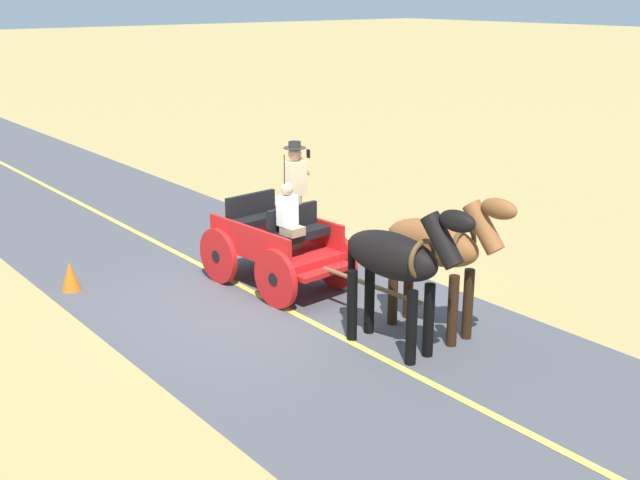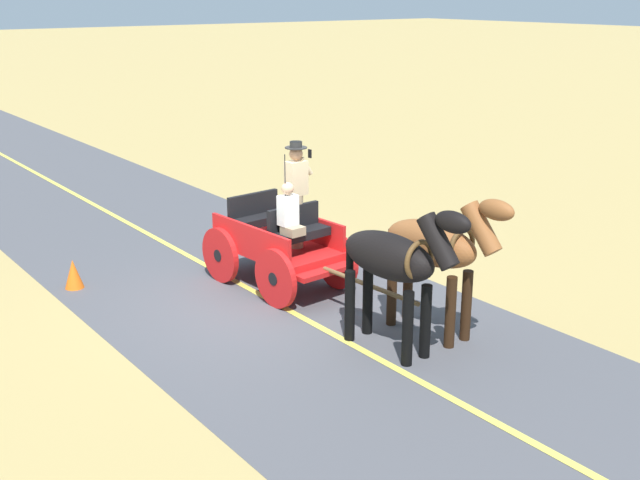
{
  "view_description": "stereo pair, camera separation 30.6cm",
  "coord_description": "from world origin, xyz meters",
  "px_view_note": "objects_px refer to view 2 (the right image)",
  "views": [
    {
      "loc": [
        6.78,
        9.98,
        4.8
      ],
      "look_at": [
        -0.52,
        0.67,
        1.1
      ],
      "focal_mm": 44.79,
      "sensor_mm": 36.0,
      "label": 1
    },
    {
      "loc": [
        6.54,
        10.16,
        4.8
      ],
      "look_at": [
        -0.52,
        0.67,
        1.1
      ],
      "focal_mm": 44.79,
      "sensor_mm": 36.0,
      "label": 2
    }
  ],
  "objects_px": {
    "horse_off_side": "(394,261)",
    "horse_drawn_carriage": "(281,240)",
    "horse_near_side": "(437,248)",
    "traffic_cone": "(74,274)"
  },
  "relations": [
    {
      "from": "horse_off_side",
      "to": "horse_drawn_carriage",
      "type": "bearing_deg",
      "value": -93.72
    },
    {
      "from": "horse_drawn_carriage",
      "to": "horse_near_side",
      "type": "distance_m",
      "value": 3.1
    },
    {
      "from": "horse_near_side",
      "to": "horse_off_side",
      "type": "bearing_deg",
      "value": 4.37
    },
    {
      "from": "horse_drawn_carriage",
      "to": "horse_off_side",
      "type": "xyz_separation_m",
      "value": [
        0.2,
        3.05,
        0.51
      ]
    },
    {
      "from": "horse_off_side",
      "to": "traffic_cone",
      "type": "bearing_deg",
      "value": -62.16
    },
    {
      "from": "horse_drawn_carriage",
      "to": "traffic_cone",
      "type": "height_order",
      "value": "horse_drawn_carriage"
    },
    {
      "from": "horse_near_side",
      "to": "traffic_cone",
      "type": "xyz_separation_m",
      "value": [
        3.53,
        -4.99,
        -1.07
      ]
    },
    {
      "from": "horse_near_side",
      "to": "traffic_cone",
      "type": "height_order",
      "value": "horse_near_side"
    },
    {
      "from": "horse_drawn_carriage",
      "to": "horse_near_side",
      "type": "height_order",
      "value": "horse_drawn_carriage"
    },
    {
      "from": "horse_off_side",
      "to": "traffic_cone",
      "type": "height_order",
      "value": "horse_off_side"
    }
  ]
}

